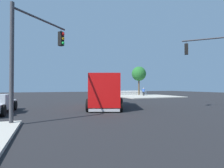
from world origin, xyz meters
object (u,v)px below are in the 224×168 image
(delivery_truck, at_px, (106,91))
(traffic_light_primary, at_px, (33,48))
(traffic_light_secondary, at_px, (215,61))
(shade_tree_near, at_px, (139,74))
(pedestrian_near_corner, at_px, (144,91))

(delivery_truck, bearing_deg, traffic_light_primary, 38.69)
(traffic_light_primary, xyz_separation_m, traffic_light_secondary, (-13.83, 0.32, -0.05))
(traffic_light_primary, relative_size, shade_tree_near, 0.97)
(pedestrian_near_corner, xyz_separation_m, shade_tree_near, (-0.58, -2.88, 3.73))
(traffic_light_secondary, relative_size, pedestrian_near_corner, 3.94)
(delivery_truck, bearing_deg, pedestrian_near_corner, -130.95)
(delivery_truck, height_order, traffic_light_secondary, traffic_light_secondary)
(delivery_truck, distance_m, traffic_light_primary, 8.14)
(delivery_truck, distance_m, pedestrian_near_corner, 20.53)
(shade_tree_near, bearing_deg, traffic_light_secondary, 75.16)
(traffic_light_secondary, bearing_deg, shade_tree_near, -104.84)
(pedestrian_near_corner, bearing_deg, traffic_light_secondary, 74.68)
(traffic_light_primary, distance_m, traffic_light_secondary, 13.84)
(traffic_light_primary, relative_size, pedestrian_near_corner, 3.84)
(shade_tree_near, bearing_deg, traffic_light_primary, 49.16)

